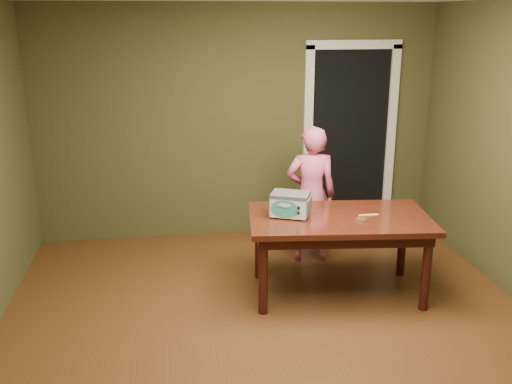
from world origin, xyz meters
TOP-DOWN VIEW (x-y plane):
  - floor at (0.00, 0.00)m, footprint 5.00×5.00m
  - room_shell at (0.00, 0.00)m, footprint 4.52×5.02m
  - doorway at (1.30, 2.78)m, footprint 1.10×0.66m
  - dining_table at (0.69, 0.81)m, footprint 1.69×1.07m
  - toy_oven at (0.26, 0.88)m, footprint 0.40×0.34m
  - baking_pan at (0.84, 0.66)m, footprint 0.10×0.10m
  - spatula at (0.95, 0.79)m, footprint 0.18×0.03m
  - child at (0.63, 1.60)m, footprint 0.56×0.40m

SIDE VIEW (x-z plane):
  - floor at x=0.00m, z-range 0.00..0.00m
  - dining_table at x=0.69m, z-range 0.28..1.03m
  - child at x=0.63m, z-range 0.00..1.42m
  - spatula at x=0.95m, z-range 0.75..0.76m
  - baking_pan at x=0.84m, z-range 0.75..0.77m
  - toy_oven at x=0.26m, z-range 0.76..0.97m
  - doorway at x=1.30m, z-range -0.07..2.18m
  - room_shell at x=0.00m, z-range 0.40..3.01m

